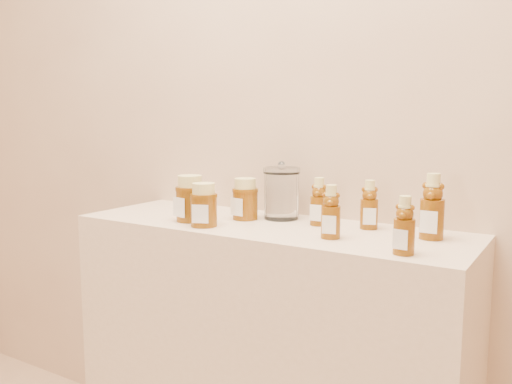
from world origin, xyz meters
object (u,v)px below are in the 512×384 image
Objects in this scene: glass_canister at (281,191)px; bear_bottle_back_left at (319,198)px; bear_bottle_front_left at (331,208)px; display_table at (267,367)px; honey_jar_left at (190,198)px.

bear_bottle_back_left is at bearing -11.35° from glass_canister.
bear_bottle_front_left is 0.91× the size of glass_canister.
bear_bottle_back_left is 0.15m from glass_canister.
glass_canister is (-0.01, 0.10, 0.54)m from display_table.
bear_bottle_front_left reaches higher than honey_jar_left.
glass_canister is (0.22, 0.18, 0.02)m from honey_jar_left.
bear_bottle_back_left is 0.91× the size of glass_canister.
bear_bottle_front_left is 1.14× the size of honey_jar_left.
display_table is 6.80× the size of glass_canister.
display_table is 8.49× the size of honey_jar_left.
bear_bottle_back_left is 0.39m from honey_jar_left.
honey_jar_left is at bearing -163.77° from bear_bottle_back_left.
bear_bottle_back_left is 1.00× the size of bear_bottle_front_left.
display_table is at bearing 30.23° from honey_jar_left.
honey_jar_left is at bearing 166.49° from bear_bottle_front_left.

